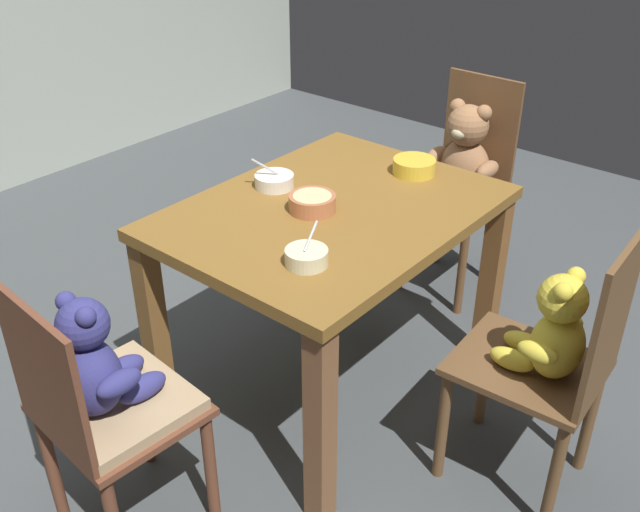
% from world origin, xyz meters
% --- Properties ---
extents(ground_plane, '(5.20, 5.20, 0.04)m').
position_xyz_m(ground_plane, '(0.00, 0.00, -0.02)').
color(ground_plane, '#44494B').
extents(dining_table, '(1.10, 0.83, 0.74)m').
position_xyz_m(dining_table, '(0.00, 0.00, 0.62)').
color(dining_table, brown).
rests_on(dining_table, ground_plane).
extents(teddy_chair_near_right, '(0.37, 0.37, 0.94)m').
position_xyz_m(teddy_chair_near_right, '(0.91, 0.02, 0.57)').
color(teddy_chair_near_right, brown).
rests_on(teddy_chair_near_right, ground_plane).
extents(teddy_chair_near_front, '(0.39, 0.44, 0.91)m').
position_xyz_m(teddy_chair_near_front, '(0.03, -0.79, 0.53)').
color(teddy_chair_near_front, brown).
rests_on(teddy_chair_near_front, ground_plane).
extents(teddy_chair_near_left, '(0.40, 0.44, 0.86)m').
position_xyz_m(teddy_chair_near_left, '(-0.90, 0.05, 0.53)').
color(teddy_chair_near_left, brown).
rests_on(teddy_chair_near_left, ground_plane).
extents(porridge_bowl_yellow_near_right, '(0.15, 0.15, 0.05)m').
position_xyz_m(porridge_bowl_yellow_near_right, '(0.40, -0.06, 0.77)').
color(porridge_bowl_yellow_near_right, yellow).
rests_on(porridge_bowl_yellow_near_right, dining_table).
extents(porridge_bowl_cream_near_left, '(0.13, 0.12, 0.11)m').
position_xyz_m(porridge_bowl_cream_near_left, '(-0.33, -0.17, 0.76)').
color(porridge_bowl_cream_near_left, beige).
rests_on(porridge_bowl_cream_near_left, dining_table).
extents(porridge_bowl_white_far_center, '(0.14, 0.14, 0.11)m').
position_xyz_m(porridge_bowl_white_far_center, '(-0.01, 0.25, 0.76)').
color(porridge_bowl_white_far_center, silver).
rests_on(porridge_bowl_white_far_center, dining_table).
extents(porridge_bowl_terracotta_center, '(0.15, 0.15, 0.05)m').
position_xyz_m(porridge_bowl_terracotta_center, '(-0.06, 0.03, 0.77)').
color(porridge_bowl_terracotta_center, '#BC6E46').
rests_on(porridge_bowl_terracotta_center, dining_table).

